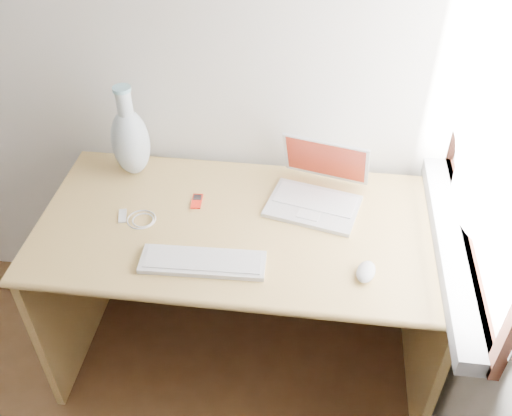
# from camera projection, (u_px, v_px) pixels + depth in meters

# --- Properties ---
(window) EXTENTS (0.11, 0.99, 1.10)m
(window) POSITION_uv_depth(u_px,v_px,m) (501.00, 117.00, 1.55)
(window) COLOR white
(window) RESTS_ON right_wall
(desk) EXTENTS (1.43, 0.72, 0.76)m
(desk) POSITION_uv_depth(u_px,v_px,m) (247.00, 251.00, 2.20)
(desk) COLOR tan
(desk) RESTS_ON floor
(laptop) EXTENTS (0.36, 0.33, 0.22)m
(laptop) POSITION_uv_depth(u_px,v_px,m) (314.00, 190.00, 2.06)
(laptop) COLOR silver
(laptop) RESTS_ON desk
(external_keyboard) EXTENTS (0.41, 0.14, 0.02)m
(external_keyboard) POSITION_uv_depth(u_px,v_px,m) (203.00, 262.00, 1.84)
(external_keyboard) COLOR white
(external_keyboard) RESTS_ON desk
(mouse) EXTENTS (0.08, 0.11, 0.03)m
(mouse) POSITION_uv_depth(u_px,v_px,m) (366.00, 272.00, 1.79)
(mouse) COLOR silver
(mouse) RESTS_ON desk
(ipod) EXTENTS (0.04, 0.08, 0.01)m
(ipod) POSITION_uv_depth(u_px,v_px,m) (197.00, 201.00, 2.08)
(ipod) COLOR red
(ipod) RESTS_ON desk
(cable_coil) EXTENTS (0.11, 0.11, 0.01)m
(cable_coil) POSITION_uv_depth(u_px,v_px,m) (141.00, 219.00, 2.01)
(cable_coil) COLOR white
(cable_coil) RESTS_ON desk
(remote) EXTENTS (0.04, 0.08, 0.01)m
(remote) POSITION_uv_depth(u_px,v_px,m) (123.00, 216.00, 2.02)
(remote) COLOR white
(remote) RESTS_ON desk
(vase) EXTENTS (0.14, 0.14, 0.37)m
(vase) POSITION_uv_depth(u_px,v_px,m) (130.00, 140.00, 2.13)
(vase) COLOR silver
(vase) RESTS_ON desk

